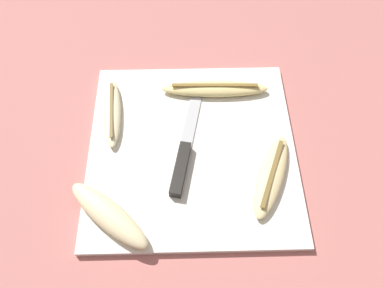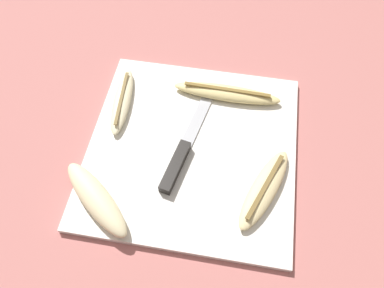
% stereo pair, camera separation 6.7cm
% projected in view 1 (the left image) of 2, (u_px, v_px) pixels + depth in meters
% --- Properties ---
extents(ground_plane, '(4.00, 4.00, 0.00)m').
position_uv_depth(ground_plane, '(192.00, 150.00, 0.69)').
color(ground_plane, '#B76B66').
extents(cutting_board, '(0.37, 0.38, 0.01)m').
position_uv_depth(cutting_board, '(192.00, 149.00, 0.68)').
color(cutting_board, white).
rests_on(cutting_board, ground_plane).
extents(knife, '(0.06, 0.22, 0.02)m').
position_uv_depth(knife, '(183.00, 159.00, 0.65)').
color(knife, black).
rests_on(knife, cutting_board).
extents(banana_pale_long, '(0.05, 0.16, 0.02)m').
position_uv_depth(banana_pale_long, '(112.00, 112.00, 0.71)').
color(banana_pale_long, beige).
rests_on(banana_pale_long, cutting_board).
extents(banana_ripe_center, '(0.10, 0.17, 0.02)m').
position_uv_depth(banana_ripe_center, '(271.00, 175.00, 0.64)').
color(banana_ripe_center, beige).
rests_on(banana_ripe_center, cutting_board).
extents(banana_cream_curved, '(0.15, 0.14, 0.03)m').
position_uv_depth(banana_cream_curved, '(109.00, 215.00, 0.59)').
color(banana_cream_curved, beige).
rests_on(banana_cream_curved, cutting_board).
extents(banana_golden_short, '(0.21, 0.04, 0.02)m').
position_uv_depth(banana_golden_short, '(215.00, 89.00, 0.73)').
color(banana_golden_short, '#EDD689').
rests_on(banana_golden_short, cutting_board).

